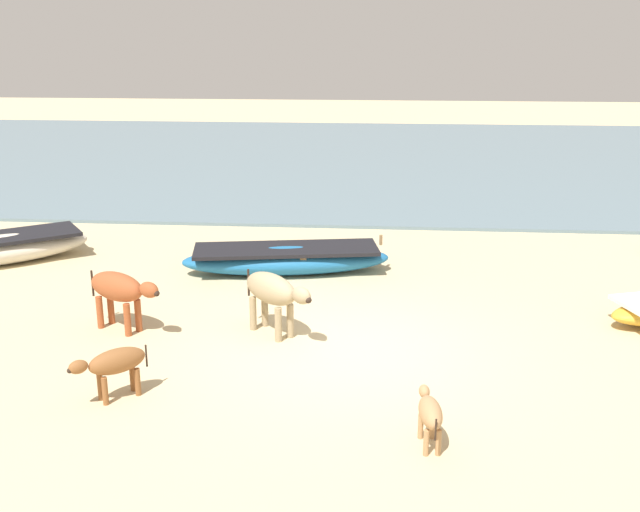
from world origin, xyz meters
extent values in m
plane|color=#CCB789|center=(0.00, 0.00, 0.00)|extent=(80.00, 80.00, 0.00)
cube|color=slate|center=(0.00, 16.98, 0.04)|extent=(60.00, 20.00, 0.08)
ellipsoid|color=beige|center=(-7.30, 3.71, 0.28)|extent=(3.52, 2.97, 0.57)
ellipsoid|color=#1E669E|center=(-1.42, 3.52, 0.26)|extent=(4.17, 1.73, 0.52)
cube|color=black|center=(-1.42, 3.52, 0.48)|extent=(3.69, 1.63, 0.07)
cube|color=olive|center=(-1.12, 3.57, 0.41)|extent=(0.27, 0.92, 0.04)
cylinder|color=olive|center=(0.42, 3.83, 0.62)|extent=(0.06, 0.06, 0.20)
ellipsoid|color=tan|center=(-1.27, 0.48, 0.75)|extent=(1.09, 1.07, 0.48)
ellipsoid|color=tan|center=(-0.75, -0.02, 0.83)|extent=(0.41, 0.40, 0.26)
sphere|color=#2D2119|center=(-0.63, -0.12, 0.80)|extent=(0.14, 0.14, 0.10)
cylinder|color=tan|center=(-0.96, 0.35, 0.27)|extent=(0.11, 0.11, 0.55)
cylinder|color=tan|center=(-1.12, 0.18, 0.27)|extent=(0.11, 0.11, 0.55)
cylinder|color=tan|center=(-1.42, 0.79, 0.27)|extent=(0.11, 0.11, 0.55)
cylinder|color=tan|center=(-1.59, 0.61, 0.27)|extent=(0.11, 0.11, 0.55)
cylinder|color=#2D2119|center=(-1.69, 0.88, 0.70)|extent=(0.04, 0.04, 0.45)
ellipsoid|color=brown|center=(-2.94, -1.80, 0.52)|extent=(0.77, 0.72, 0.33)
ellipsoid|color=brown|center=(-3.32, -2.13, 0.57)|extent=(0.29, 0.28, 0.18)
sphere|color=#2D2119|center=(-3.40, -2.20, 0.55)|extent=(0.10, 0.10, 0.07)
cylinder|color=brown|center=(-3.05, -2.01, 0.19)|extent=(0.08, 0.08, 0.38)
cylinder|color=brown|center=(-3.16, -1.88, 0.19)|extent=(0.08, 0.08, 0.38)
cylinder|color=brown|center=(-2.72, -1.72, 0.19)|extent=(0.08, 0.08, 0.38)
cylinder|color=brown|center=(-2.83, -1.60, 0.19)|extent=(0.08, 0.08, 0.38)
cylinder|color=#2D2119|center=(-2.64, -1.54, 0.48)|extent=(0.02, 0.02, 0.31)
ellipsoid|color=tan|center=(1.00, -2.69, 0.44)|extent=(0.33, 0.66, 0.28)
ellipsoid|color=tan|center=(0.95, -2.27, 0.48)|extent=(0.15, 0.22, 0.15)
sphere|color=#2D2119|center=(0.94, -2.18, 0.47)|extent=(0.06, 0.06, 0.06)
cylinder|color=tan|center=(0.91, -2.51, 0.16)|extent=(0.06, 0.06, 0.32)
cylinder|color=tan|center=(1.05, -2.50, 0.16)|extent=(0.06, 0.06, 0.32)
cylinder|color=tan|center=(0.96, -2.88, 0.16)|extent=(0.06, 0.06, 0.32)
cylinder|color=tan|center=(1.09, -2.87, 0.16)|extent=(0.06, 0.06, 0.32)
cylinder|color=#2D2119|center=(1.04, -3.02, 0.41)|extent=(0.02, 0.02, 0.26)
ellipsoid|color=#9E4C28|center=(-3.71, 0.45, 0.72)|extent=(1.13, 0.86, 0.46)
ellipsoid|color=#9E4C28|center=(-3.09, 0.12, 0.80)|extent=(0.40, 0.35, 0.25)
sphere|color=#2D2119|center=(-2.95, 0.05, 0.77)|extent=(0.13, 0.13, 0.10)
cylinder|color=#9E4C28|center=(-3.38, 0.41, 0.26)|extent=(0.11, 0.11, 0.53)
cylinder|color=#9E4C28|center=(-3.49, 0.20, 0.26)|extent=(0.11, 0.11, 0.53)
cylinder|color=#9E4C28|center=(-3.93, 0.69, 0.26)|extent=(0.11, 0.11, 0.53)
cylinder|color=#9E4C28|center=(-4.03, 0.49, 0.26)|extent=(0.11, 0.11, 0.53)
cylinder|color=#2D2119|center=(-4.20, 0.70, 0.67)|extent=(0.03, 0.03, 0.43)
camera|label=1|loc=(0.37, -10.40, 4.62)|focal=42.26mm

